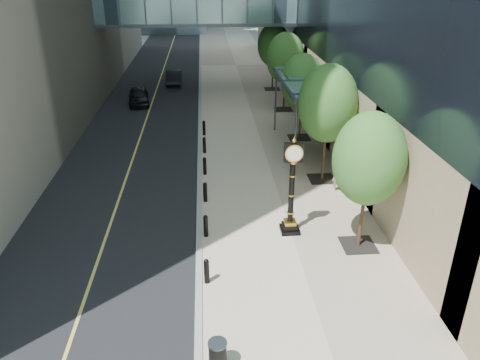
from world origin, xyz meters
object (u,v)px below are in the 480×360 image
object	(u,v)px
street_clock	(291,193)
pedestrian	(338,174)
car_far	(174,77)
trash_bin	(218,356)
car_near	(139,96)

from	to	relation	value
street_clock	pedestrian	world-z (taller)	street_clock
pedestrian	street_clock	bearing A→B (deg)	45.02
car_far	street_clock	bearing A→B (deg)	102.47
trash_bin	car_near	world-z (taller)	car_near
trash_bin	car_near	distance (m)	28.64
street_clock	car_near	size ratio (longest dim) A/B	1.09
street_clock	trash_bin	bearing A→B (deg)	-114.97
car_near	car_far	size ratio (longest dim) A/B	0.98
car_near	car_far	bearing A→B (deg)	62.42
pedestrian	car_far	xyz separation A→B (m)	(-9.53, 23.84, -0.26)
trash_bin	car_far	world-z (taller)	car_far
pedestrian	car_near	distance (m)	20.81
street_clock	pedestrian	distance (m)	5.04
street_clock	trash_bin	xyz separation A→B (m)	(-3.36, -7.31, -1.41)
car_near	car_far	xyz separation A→B (m)	(2.53, 6.88, -0.01)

